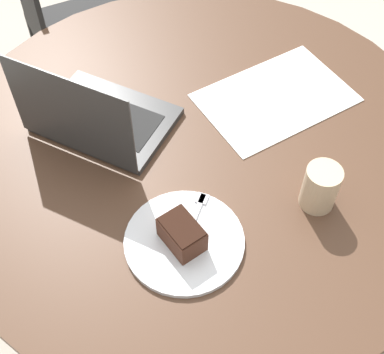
% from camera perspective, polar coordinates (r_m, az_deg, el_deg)
% --- Properties ---
extents(ground_plane, '(12.00, 12.00, 0.00)m').
position_cam_1_polar(ground_plane, '(2.01, 0.49, -10.76)').
color(ground_plane, '#B7AD9E').
extents(dining_table, '(1.30, 1.30, 0.78)m').
position_cam_1_polar(dining_table, '(1.45, 0.67, 1.03)').
color(dining_table, '#4C3323').
rests_on(dining_table, ground_plane).
extents(chair, '(0.49, 0.49, 0.97)m').
position_cam_1_polar(chair, '(2.21, -12.86, 15.36)').
color(chair, black).
rests_on(chair, ground_plane).
extents(paper_document, '(0.42, 0.30, 0.00)m').
position_cam_1_polar(paper_document, '(1.48, 8.89, 8.36)').
color(paper_document, white).
rests_on(paper_document, dining_table).
extents(plate, '(0.26, 0.26, 0.01)m').
position_cam_1_polar(plate, '(1.17, -0.83, -6.86)').
color(plate, silver).
rests_on(plate, dining_table).
extents(cake_slice, '(0.07, 0.10, 0.06)m').
position_cam_1_polar(cake_slice, '(1.14, -1.08, -6.09)').
color(cake_slice, '#472619').
rests_on(cake_slice, plate).
extents(fork, '(0.15, 0.11, 0.00)m').
position_cam_1_polar(fork, '(1.20, 0.26, -4.30)').
color(fork, silver).
rests_on(fork, plate).
extents(coffee_glass, '(0.08, 0.08, 0.11)m').
position_cam_1_polar(coffee_glass, '(1.23, 13.53, -1.08)').
color(coffee_glass, '#C6AD89').
rests_on(coffee_glass, dining_table).
extents(laptop, '(0.37, 0.41, 0.25)m').
position_cam_1_polar(laptop, '(1.36, -10.05, 6.21)').
color(laptop, '#2D2D2D').
rests_on(laptop, dining_table).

